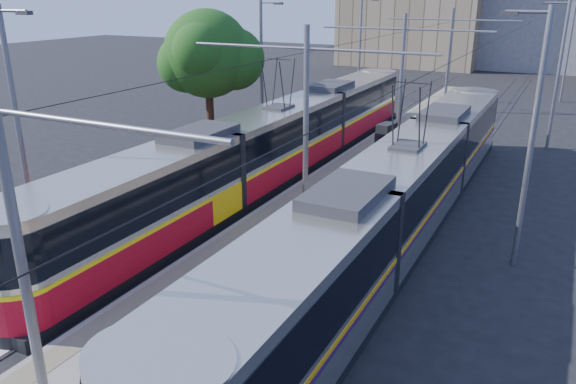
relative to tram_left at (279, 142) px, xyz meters
The scene contains 12 objects.
ground 13.29m from the tram_left, 74.15° to the right, with size 160.00×160.00×0.00m, color black.
platform 5.84m from the tram_left, 50.21° to the left, with size 4.00×50.00×0.30m, color gray.
tactile_strip_left 5.03m from the tram_left, 63.55° to the left, with size 0.70×50.00×0.01m, color gray.
tactile_strip_right 6.79m from the tram_left, 40.56° to the left, with size 0.70×50.00×0.01m, color gray.
rails 5.87m from the tram_left, 50.21° to the left, with size 8.71×70.00×0.03m.
tram_left is the anchor object (origin of this frame).
tram_right 8.28m from the tram_left, 29.58° to the right, with size 2.43×28.43×5.50m.
catenary 4.80m from the tram_left, 22.30° to the left, with size 9.20×70.00×7.00m.
street_lamps 9.40m from the tram_left, 66.61° to the left, with size 15.18×38.22×8.00m.
shelter 5.01m from the tram_left, 25.47° to the left, with size 0.82×1.14×2.30m.
tree 7.24m from the tram_left, 150.60° to the left, with size 5.20×4.81×7.55m.
building_left 48.08m from the tram_left, 97.70° to the left, with size 16.32×12.24×14.65m.
Camera 1 is at (8.42, -9.91, 8.32)m, focal length 35.00 mm.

